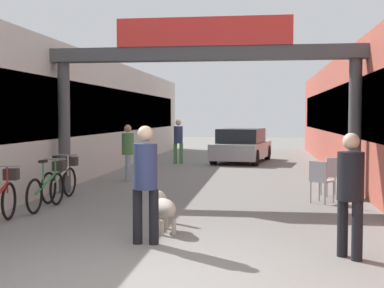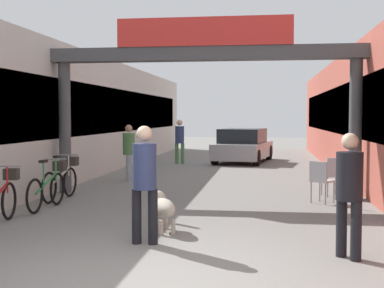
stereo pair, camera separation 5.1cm
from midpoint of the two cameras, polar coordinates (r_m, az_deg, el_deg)
ground_plane at (r=6.17m, az=-5.73°, el=-14.30°), size 80.00×80.00×0.00m
storefront_left at (r=17.94m, az=-13.53°, el=2.93°), size 3.00×26.00×3.66m
arcade_sign_gateway at (r=12.26m, az=1.18°, el=7.74°), size 7.40×0.47×4.04m
pedestrian_with_dog at (r=7.65m, az=-5.18°, el=-3.49°), size 0.39×0.35×1.70m
pedestrian_companion at (r=7.14m, az=16.34°, el=-4.47°), size 0.48×0.48×1.62m
pedestrian_carrying_crate at (r=15.23m, az=-6.96°, el=-0.53°), size 0.41×0.41×1.58m
pedestrian_elderly_walking at (r=20.38m, az=-1.55°, el=0.58°), size 0.40×0.40×1.69m
dog_on_leash at (r=8.56m, az=-3.31°, el=-6.72°), size 0.62×0.87×0.61m
bicycle_red_second at (r=9.61m, az=-19.92°, el=-5.53°), size 0.46×1.68×0.98m
bicycle_green_third at (r=11.00m, az=-15.19°, el=-4.39°), size 0.46×1.69×0.98m
bicycle_silver_farthest at (r=12.10m, az=-13.85°, el=-3.70°), size 0.46×1.69×0.98m
bollard_post_metal at (r=9.50m, az=-4.29°, el=-5.13°), size 0.10×0.10×0.96m
cafe_chair_aluminium_nearer at (r=11.50m, az=13.40°, el=-3.53°), size 0.56×0.56×0.89m
cafe_chair_aluminium_farther at (r=12.55m, az=14.66°, el=-3.00°), size 0.50×0.50×0.89m
parked_car_silver at (r=21.24m, az=5.26°, el=-0.20°), size 2.36×4.23×1.33m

